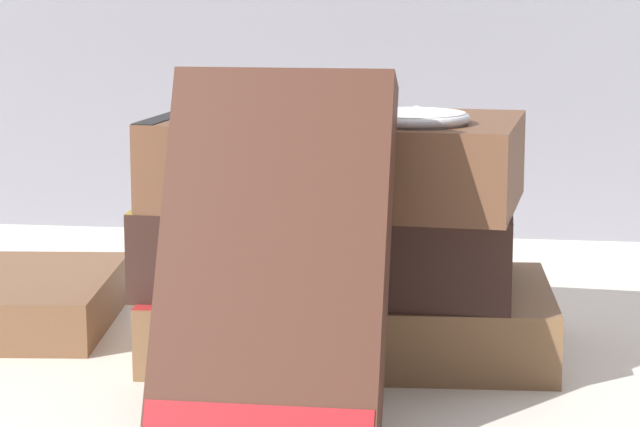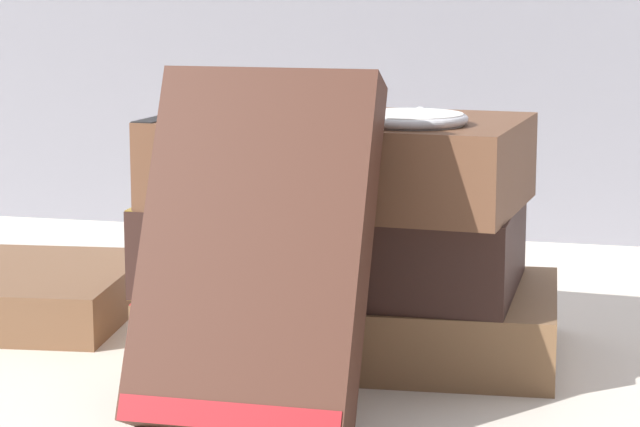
{
  "view_description": "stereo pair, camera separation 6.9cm",
  "coord_description": "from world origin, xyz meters",
  "views": [
    {
      "loc": [
        0.12,
        -0.66,
        0.21
      ],
      "look_at": [
        0.02,
        0.03,
        0.08
      ],
      "focal_mm": 75.0,
      "sensor_mm": 36.0,
      "label": 1
    },
    {
      "loc": [
        0.19,
        -0.65,
        0.21
      ],
      "look_at": [
        0.02,
        0.03,
        0.08
      ],
      "focal_mm": 75.0,
      "sensor_mm": 36.0,
      "label": 2
    }
  ],
  "objects": [
    {
      "name": "book_flat_bottom",
      "position": [
        0.03,
        0.06,
        0.02
      ],
      "size": [
        0.23,
        0.15,
        0.04
      ],
      "rotation": [
        0.0,
        0.0,
        0.07
      ],
      "color": "brown",
      "rests_on": "ground_plane"
    },
    {
      "name": "pocket_watch",
      "position": [
        0.07,
        0.02,
        0.13
      ],
      "size": [
        0.06,
        0.06,
        0.01
      ],
      "color": "white",
      "rests_on": "book_flat_top"
    },
    {
      "name": "book_leaning_front",
      "position": [
        0.01,
        -0.07,
        0.08
      ],
      "size": [
        0.1,
        0.1,
        0.16
      ],
      "rotation": [
        -0.44,
        0.0,
        0.0
      ],
      "color": "#422319",
      "rests_on": "ground_plane"
    },
    {
      "name": "book_flat_top",
      "position": [
        0.02,
        0.05,
        0.11
      ],
      "size": [
        0.2,
        0.13,
        0.05
      ],
      "rotation": [
        0.0,
        0.0,
        -0.07
      ],
      "color": "brown",
      "rests_on": "book_flat_middle"
    },
    {
      "name": "book_flat_middle",
      "position": [
        0.02,
        0.06,
        0.06
      ],
      "size": [
        0.2,
        0.13,
        0.05
      ],
      "rotation": [
        0.0,
        0.0,
        0.01
      ],
      "color": "#331E19",
      "rests_on": "book_flat_bottom"
    },
    {
      "name": "reading_glasses",
      "position": [
        -0.01,
        0.16,
        0.0
      ],
      "size": [
        0.1,
        0.06,
        0.0
      ],
      "rotation": [
        0.0,
        0.0,
        0.18
      ],
      "color": "#4C3828",
      "rests_on": "ground_plane"
    },
    {
      "name": "ground_plane",
      "position": [
        0.0,
        0.0,
        0.0
      ],
      "size": [
        3.0,
        3.0,
        0.0
      ],
      "primitive_type": "plane",
      "color": "beige"
    }
  ]
}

